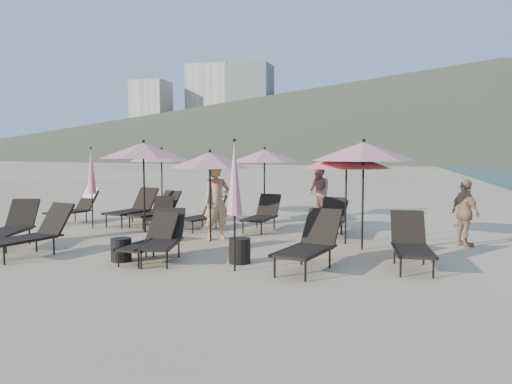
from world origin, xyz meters
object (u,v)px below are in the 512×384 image
(lounger_9, at_px, (262,214))
(lounger_10, at_px, (330,219))
(side_table_1, at_px, (240,251))
(lounger_6, at_px, (133,208))
(umbrella_closed_1, at_px, (91,172))
(umbrella_open_2, at_px, (364,151))
(lounger_7, at_px, (156,210))
(umbrella_open_1, at_px, (210,160))
(umbrella_open_0, at_px, (143,150))
(beachgoer_a, at_px, (217,202))
(lounger_0, at_px, (11,225))
(lounger_5, at_px, (411,243))
(beachgoer_b, at_px, (319,191))
(lounger_11, at_px, (330,219))
(umbrella_open_5, at_px, (346,160))
(umbrella_open_3, at_px, (161,155))
(beachgoer_c, at_px, (465,213))
(side_table_0, at_px, (121,250))
(lounger_13, at_px, (76,206))
(lounger_12, at_px, (160,214))
(umbrella_closed_0, at_px, (234,179))
(lounger_8, at_px, (206,211))
(lounger_2, at_px, (150,239))
(lounger_3, at_px, (163,237))
(lounger_4, at_px, (310,243))
(umbrella_open_4, at_px, (264,156))
(lounger_1, at_px, (33,232))

(lounger_9, xyz_separation_m, lounger_10, (1.87, -0.14, -0.04))
(side_table_1, bearing_deg, lounger_6, 137.67)
(umbrella_closed_1, xyz_separation_m, side_table_1, (5.33, -3.14, -1.36))
(umbrella_open_2, bearing_deg, lounger_6, 161.95)
(lounger_7, height_order, umbrella_open_1, umbrella_open_1)
(umbrella_open_0, relative_size, beachgoer_a, 1.33)
(lounger_0, height_order, lounger_7, lounger_0)
(lounger_5, bearing_deg, lounger_9, 131.24)
(lounger_6, bearing_deg, beachgoer_b, 41.06)
(lounger_11, xyz_separation_m, umbrella_open_1, (-2.70, -1.42, 1.51))
(lounger_6, xyz_separation_m, umbrella_open_5, (6.44, -1.63, 1.47))
(lounger_9, height_order, umbrella_open_2, umbrella_open_2)
(lounger_11, distance_m, umbrella_open_3, 6.30)
(umbrella_open_3, bearing_deg, beachgoer_c, -16.57)
(umbrella_open_3, bearing_deg, side_table_0, -71.03)
(beachgoer_b, relative_size, beachgoer_c, 1.12)
(lounger_13, bearing_deg, umbrella_open_5, 5.21)
(lounger_10, bearing_deg, side_table_0, -114.26)
(side_table_0, relative_size, side_table_1, 0.94)
(lounger_12, relative_size, side_table_1, 3.29)
(lounger_9, distance_m, side_table_0, 4.88)
(umbrella_closed_0, relative_size, beachgoer_a, 1.28)
(lounger_9, relative_size, umbrella_open_0, 0.69)
(lounger_7, distance_m, umbrella_closed_0, 6.35)
(umbrella_open_0, bearing_deg, side_table_1, -38.81)
(lounger_8, height_order, lounger_12, lounger_8)
(lounger_13, distance_m, beachgoer_b, 7.70)
(beachgoer_b, bearing_deg, umbrella_closed_0, -37.43)
(lounger_8, xyz_separation_m, lounger_11, (3.54, -0.43, -0.04))
(side_table_0, bearing_deg, lounger_11, 47.61)
(lounger_0, xyz_separation_m, lounger_5, (8.72, 0.23, -0.02))
(lounger_6, distance_m, side_table_1, 6.31)
(lounger_2, relative_size, lounger_3, 0.89)
(umbrella_open_2, bearing_deg, lounger_4, -110.54)
(umbrella_closed_0, bearing_deg, umbrella_open_4, 99.64)
(lounger_8, height_order, beachgoer_b, beachgoer_b)
(lounger_12, distance_m, umbrella_open_5, 5.62)
(lounger_5, height_order, umbrella_closed_0, umbrella_closed_0)
(umbrella_open_2, distance_m, side_table_0, 5.49)
(lounger_1, distance_m, lounger_10, 7.14)
(lounger_9, xyz_separation_m, umbrella_open_3, (-3.77, 1.51, 1.60))
(lounger_3, xyz_separation_m, umbrella_open_1, (0.18, 2.19, 1.50))
(lounger_13, bearing_deg, lounger_9, 15.53)
(umbrella_open_1, height_order, umbrella_open_5, same)
(lounger_0, height_order, lounger_3, lounger_0)
(lounger_1, distance_m, umbrella_open_3, 6.30)
(lounger_10, bearing_deg, umbrella_open_4, 158.45)
(lounger_1, distance_m, lounger_8, 4.88)
(lounger_2, relative_size, beachgoer_b, 0.92)
(umbrella_open_4, distance_m, umbrella_closed_1, 5.03)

